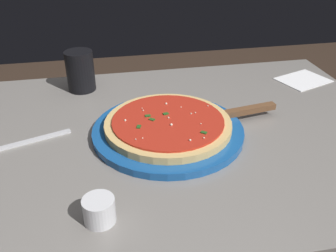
{
  "coord_description": "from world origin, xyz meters",
  "views": [
    {
      "loc": [
        0.16,
        0.68,
        1.15
      ],
      "look_at": [
        0.03,
        0.01,
        0.74
      ],
      "focal_mm": 39.93,
      "sensor_mm": 36.0,
      "label": 1
    }
  ],
  "objects_px": {
    "pizza_server": "(234,114)",
    "serving_plate": "(168,131)",
    "pizza": "(168,124)",
    "cup_tall_drink": "(80,71)",
    "fork": "(20,144)",
    "napkin_folded_right": "(303,80)",
    "cup_small_sauce": "(99,210)"
  },
  "relations": [
    {
      "from": "pizza_server",
      "to": "serving_plate",
      "type": "bearing_deg",
      "value": 9.14
    },
    {
      "from": "pizza",
      "to": "pizza_server",
      "type": "xyz_separation_m",
      "value": [
        -0.16,
        -0.03,
        -0.0
      ]
    },
    {
      "from": "serving_plate",
      "to": "cup_tall_drink",
      "type": "bearing_deg",
      "value": -55.84
    },
    {
      "from": "pizza",
      "to": "fork",
      "type": "xyz_separation_m",
      "value": [
        0.31,
        -0.02,
        -0.02
      ]
    },
    {
      "from": "pizza",
      "to": "cup_tall_drink",
      "type": "xyz_separation_m",
      "value": [
        0.18,
        -0.27,
        0.03
      ]
    },
    {
      "from": "serving_plate",
      "to": "pizza",
      "type": "relative_size",
      "value": 1.2
    },
    {
      "from": "serving_plate",
      "to": "fork",
      "type": "relative_size",
      "value": 1.78
    },
    {
      "from": "pizza",
      "to": "pizza_server",
      "type": "bearing_deg",
      "value": -170.86
    },
    {
      "from": "cup_tall_drink",
      "to": "serving_plate",
      "type": "bearing_deg",
      "value": 124.16
    },
    {
      "from": "serving_plate",
      "to": "napkin_folded_right",
      "type": "distance_m",
      "value": 0.48
    },
    {
      "from": "cup_small_sauce",
      "to": "fork",
      "type": "xyz_separation_m",
      "value": [
        0.15,
        -0.25,
        -0.02
      ]
    },
    {
      "from": "napkin_folded_right",
      "to": "fork",
      "type": "relative_size",
      "value": 0.73
    },
    {
      "from": "napkin_folded_right",
      "to": "fork",
      "type": "distance_m",
      "value": 0.76
    },
    {
      "from": "pizza",
      "to": "cup_small_sauce",
      "type": "height_order",
      "value": "cup_small_sauce"
    },
    {
      "from": "serving_plate",
      "to": "cup_tall_drink",
      "type": "distance_m",
      "value": 0.33
    },
    {
      "from": "serving_plate",
      "to": "napkin_folded_right",
      "type": "xyz_separation_m",
      "value": [
        -0.43,
        -0.21,
        -0.01
      ]
    },
    {
      "from": "cup_tall_drink",
      "to": "napkin_folded_right",
      "type": "relative_size",
      "value": 0.8
    },
    {
      "from": "cup_tall_drink",
      "to": "napkin_folded_right",
      "type": "bearing_deg",
      "value": 174.62
    },
    {
      "from": "serving_plate",
      "to": "pizza",
      "type": "distance_m",
      "value": 0.02
    },
    {
      "from": "fork",
      "to": "pizza_server",
      "type": "bearing_deg",
      "value": -178.98
    },
    {
      "from": "pizza_server",
      "to": "fork",
      "type": "xyz_separation_m",
      "value": [
        0.46,
        0.01,
        -0.02
      ]
    },
    {
      "from": "pizza_server",
      "to": "cup_small_sauce",
      "type": "distance_m",
      "value": 0.4
    },
    {
      "from": "napkin_folded_right",
      "to": "fork",
      "type": "height_order",
      "value": "fork"
    },
    {
      "from": "pizza_server",
      "to": "fork",
      "type": "height_order",
      "value": "pizza_server"
    },
    {
      "from": "pizza_server",
      "to": "napkin_folded_right",
      "type": "relative_size",
      "value": 1.69
    },
    {
      "from": "serving_plate",
      "to": "fork",
      "type": "distance_m",
      "value": 0.31
    },
    {
      "from": "cup_tall_drink",
      "to": "napkin_folded_right",
      "type": "xyz_separation_m",
      "value": [
        -0.61,
        0.06,
        -0.05
      ]
    },
    {
      "from": "pizza_server",
      "to": "napkin_folded_right",
      "type": "distance_m",
      "value": 0.33
    },
    {
      "from": "cup_tall_drink",
      "to": "pizza",
      "type": "bearing_deg",
      "value": 124.15
    },
    {
      "from": "pizza_server",
      "to": "cup_tall_drink",
      "type": "relative_size",
      "value": 2.12
    },
    {
      "from": "serving_plate",
      "to": "napkin_folded_right",
      "type": "height_order",
      "value": "serving_plate"
    },
    {
      "from": "fork",
      "to": "cup_small_sauce",
      "type": "bearing_deg",
      "value": 121.74
    }
  ]
}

